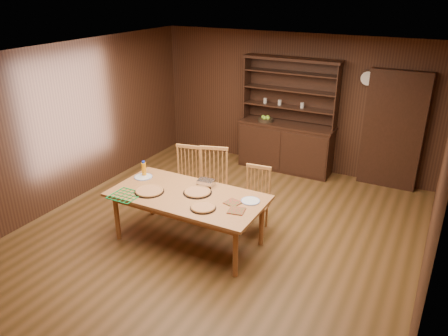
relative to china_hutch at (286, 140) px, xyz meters
The scene contains 20 objects.
floor 2.82m from the china_hutch, 89.99° to the right, with size 6.00×6.00×0.00m, color brown.
room_shell 2.92m from the china_hutch, 89.99° to the right, with size 6.00×6.00×6.00m.
china_hutch is the anchor object (origin of this frame).
doorway 1.96m from the china_hutch, ahead, with size 1.00×0.18×2.10m, color black.
wall_clock 1.89m from the china_hutch, ahead, with size 0.30×0.05×0.30m.
dining_table 3.17m from the china_hutch, 94.98° to the right, with size 2.15×1.08×0.75m.
chair_left 2.45m from the china_hutch, 109.59° to the right, with size 0.51×0.49×1.07m.
chair_center 2.36m from the china_hutch, 98.12° to the right, with size 0.58×0.56×1.14m.
chair_right 2.38m from the china_hutch, 80.22° to the right, with size 0.44×0.42×0.98m.
pizza_left 3.43m from the china_hutch, 103.26° to the right, with size 0.41×0.41×0.04m.
pizza_right 3.40m from the china_hutch, 88.02° to the right, with size 0.34×0.34×0.04m.
pizza_center 3.06m from the china_hutch, 93.34° to the right, with size 0.40×0.40×0.04m.
cooling_rack 3.72m from the china_hutch, 105.73° to the right, with size 0.37×0.37×0.02m, color #0B9439, non-canonical shape.
plate_left 3.20m from the china_hutch, 111.39° to the right, with size 0.27×0.27×0.02m.
plate_right 2.99m from the china_hutch, 78.88° to the right, with size 0.26×0.26×0.02m.
foil_dish 2.80m from the china_hutch, 93.87° to the right, with size 0.23×0.17×0.09m, color white.
juice_bottle 3.16m from the china_hutch, 112.18° to the right, with size 0.07×0.07×0.24m.
pot_holder_a 3.30m from the china_hutch, 80.78° to the right, with size 0.20×0.20×0.02m, color red.
pot_holder_b 3.11m from the china_hutch, 82.81° to the right, with size 0.19×0.19×0.01m, color red.
fruit_bowl 0.58m from the china_hutch, behind, with size 0.29×0.29×0.12m.
Camera 1 is at (2.68, -4.91, 3.45)m, focal length 35.00 mm.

